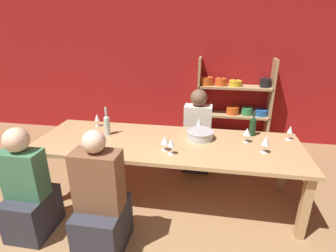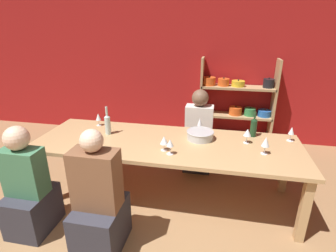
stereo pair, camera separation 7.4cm
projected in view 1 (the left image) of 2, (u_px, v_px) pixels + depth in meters
wall_back_red at (185, 61)px, 4.45m from camera, size 8.80×0.06×2.70m
shelf_unit at (233, 110)px, 4.40m from camera, size 1.20×0.30×1.44m
dining_table at (166, 148)px, 2.90m from camera, size 2.91×0.98×0.72m
mixing_bowl at (200, 134)px, 2.95m from camera, size 0.31×0.31×0.09m
wine_bottle_green at (107, 124)px, 3.03m from camera, size 0.07×0.07×0.33m
wine_bottle_dark at (253, 126)px, 3.01m from camera, size 0.07×0.07×0.30m
wine_glass_empty_a at (290, 130)px, 2.90m from camera, size 0.07×0.07×0.16m
wine_glass_white_a at (97, 118)px, 3.29m from camera, size 0.07×0.07×0.16m
wine_glass_white_b at (199, 122)px, 3.16m from camera, size 0.06×0.06×0.16m
wine_glass_white_c at (266, 141)px, 2.59m from camera, size 0.08×0.08×0.18m
wine_glass_red_a at (171, 143)px, 2.57m from camera, size 0.07×0.07×0.16m
wine_glass_red_b at (165, 141)px, 2.65m from camera, size 0.08×0.08×0.16m
wine_glass_red_c at (247, 132)px, 2.83m from camera, size 0.08×0.08×0.16m
person_near_a at (29, 195)px, 2.48m from camera, size 0.37×0.46×1.10m
person_far_a at (197, 139)px, 3.68m from camera, size 0.37×0.46×1.13m
person_near_b at (101, 208)px, 2.29m from camera, size 0.40×0.50×1.16m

